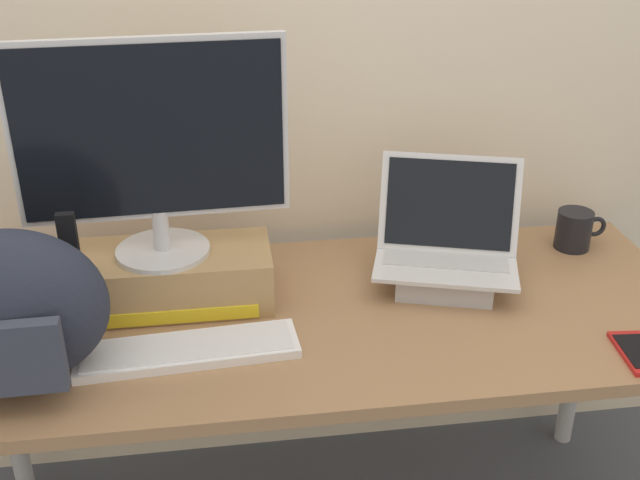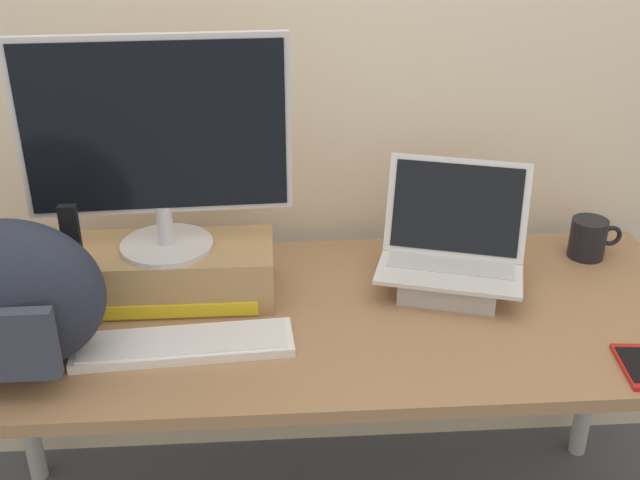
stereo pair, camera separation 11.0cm
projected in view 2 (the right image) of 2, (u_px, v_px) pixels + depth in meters
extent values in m
cube|color=beige|center=(308.00, 9.00, 1.89)|extent=(7.00, 0.10, 2.60)
cube|color=#99704C|center=(320.00, 317.00, 1.75)|extent=(1.74, 0.70, 0.03)
cylinder|color=#B2B2B7|center=(20.00, 381.00, 2.13)|extent=(0.05, 0.05, 0.69)
cylinder|color=#B2B2B7|center=(594.00, 358.00, 2.22)|extent=(0.05, 0.05, 0.69)
cube|color=#A88456|center=(170.00, 272.00, 1.78)|extent=(0.48, 0.21, 0.13)
cube|color=yellow|center=(166.00, 312.00, 1.70)|extent=(0.40, 0.00, 0.03)
cylinder|color=silver|center=(167.00, 245.00, 1.75)|extent=(0.21, 0.21, 0.01)
cylinder|color=silver|center=(165.00, 225.00, 1.73)|extent=(0.04, 0.04, 0.09)
cube|color=silver|center=(155.00, 127.00, 1.62)|extent=(0.57, 0.04, 0.39)
cube|color=black|center=(155.00, 129.00, 1.61)|extent=(0.55, 0.03, 0.36)
cube|color=#ADADB2|center=(449.00, 279.00, 1.82)|extent=(0.27, 0.26, 0.06)
cube|color=silver|center=(450.00, 266.00, 1.81)|extent=(0.38, 0.32, 0.01)
cube|color=#B7B7BC|center=(451.00, 260.00, 1.82)|extent=(0.32, 0.21, 0.00)
cube|color=silver|center=(457.00, 208.00, 1.82)|extent=(0.34, 0.18, 0.22)
cube|color=black|center=(457.00, 208.00, 1.82)|extent=(0.31, 0.16, 0.19)
cube|color=white|center=(184.00, 345.00, 1.61)|extent=(0.46, 0.15, 0.02)
cube|color=silver|center=(184.00, 340.00, 1.61)|extent=(0.43, 0.13, 0.00)
ellipsoid|color=#232838|center=(11.00, 296.00, 1.50)|extent=(0.36, 0.22, 0.32)
cube|color=black|center=(75.00, 258.00, 1.60)|extent=(0.04, 0.02, 0.24)
cylinder|color=black|center=(588.00, 238.00, 1.96)|extent=(0.09, 0.09, 0.10)
torus|color=black|center=(611.00, 236.00, 1.96)|extent=(0.06, 0.01, 0.06)
cube|color=red|center=(640.00, 367.00, 1.55)|extent=(0.09, 0.16, 0.01)
sphere|color=#CC7099|center=(68.00, 248.00, 1.94)|extent=(0.08, 0.08, 0.08)
sphere|color=black|center=(58.00, 251.00, 1.90)|extent=(0.01, 0.01, 0.01)
sphere|color=black|center=(70.00, 250.00, 1.90)|extent=(0.01, 0.01, 0.01)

